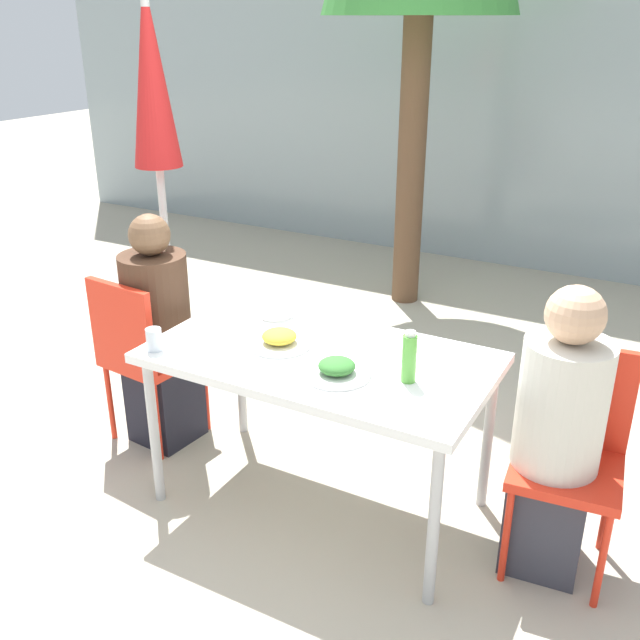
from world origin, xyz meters
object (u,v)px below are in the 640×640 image
(chair_left, at_px, (141,348))
(drinking_cup, at_px, (154,339))
(salad_bowl, at_px, (276,312))
(person_right, at_px, (556,441))
(closed_umbrella, at_px, (154,111))
(bottle, at_px, (409,358))
(chair_right, at_px, (571,442))
(person_left, at_px, (159,338))

(chair_left, bearing_deg, drinking_cup, -33.49)
(salad_bowl, bearing_deg, drinking_cup, -114.42)
(person_right, xyz_separation_m, drinking_cup, (-1.57, -0.39, 0.23))
(closed_umbrella, height_order, bottle, closed_umbrella)
(chair_right, bearing_deg, drinking_cup, 10.93)
(salad_bowl, bearing_deg, person_left, -165.24)
(closed_umbrella, bearing_deg, drinking_cup, -52.47)
(bottle, bearing_deg, chair_left, 177.16)
(person_right, distance_m, closed_umbrella, 2.58)
(chair_right, bearing_deg, person_right, 57.97)
(chair_left, xyz_separation_m, person_right, (1.96, 0.07, 0.04))
(closed_umbrella, height_order, drinking_cup, closed_umbrella)
(chair_left, xyz_separation_m, salad_bowl, (0.64, 0.23, 0.24))
(person_right, relative_size, closed_umbrella, 0.53)
(chair_right, bearing_deg, salad_bowl, -8.61)
(chair_left, relative_size, drinking_cup, 9.20)
(chair_left, distance_m, chair_right, 2.01)
(person_left, bearing_deg, chair_right, 8.13)
(chair_left, distance_m, person_right, 1.96)
(chair_left, height_order, person_left, person_left)
(chair_left, xyz_separation_m, bottle, (1.42, -0.07, 0.31))
(chair_left, height_order, closed_umbrella, closed_umbrella)
(person_right, relative_size, salad_bowl, 7.85)
(person_right, bearing_deg, salad_bowl, -12.35)
(person_left, xyz_separation_m, drinking_cup, (0.34, -0.40, 0.22))
(chair_left, relative_size, person_right, 0.75)
(person_right, xyz_separation_m, bottle, (-0.54, -0.14, 0.28))
(drinking_cup, bearing_deg, chair_right, 16.47)
(chair_right, bearing_deg, person_left, -3.16)
(chair_right, relative_size, bottle, 4.27)
(chair_left, height_order, drinking_cup, chair_left)
(drinking_cup, relative_size, salad_bowl, 0.64)
(chair_right, bearing_deg, chair_left, -1.10)
(chair_left, relative_size, salad_bowl, 5.92)
(closed_umbrella, distance_m, bottle, 2.03)
(chair_right, distance_m, drinking_cup, 1.70)
(drinking_cup, bearing_deg, closed_umbrella, 127.53)
(person_left, distance_m, salad_bowl, 0.64)
(chair_left, distance_m, bottle, 1.45)
(chair_right, height_order, salad_bowl, chair_right)
(person_left, bearing_deg, person_right, 5.64)
(person_left, relative_size, drinking_cup, 12.32)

